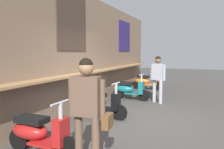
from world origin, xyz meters
name	(u,v)px	position (x,y,z in m)	size (l,w,h in m)	color
ground_plane	(139,122)	(0.00, 0.00, 0.00)	(38.74, 38.74, 0.00)	#474442
market_stall_facade	(70,52)	(-0.01, 2.02, 1.75)	(13.84, 0.61, 3.50)	#7F6651
scooter_red	(38,132)	(-2.43, 1.08, 0.39)	(0.46, 1.40, 0.97)	red
scooter_black	(100,103)	(-0.05, 1.08, 0.39)	(0.46, 1.40, 0.97)	black
scooter_teal	(129,89)	(2.40, 1.08, 0.39)	(0.46, 1.40, 0.97)	#197075
scooter_orange	(145,81)	(4.87, 1.08, 0.39)	(0.49, 1.40, 0.97)	orange
shopper_with_handbag	(88,103)	(-2.52, 0.06, 1.01)	(0.31, 0.66, 1.66)	brown
shopper_browsing	(158,74)	(2.30, 0.00, 0.99)	(0.32, 0.54, 1.62)	#999EA8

